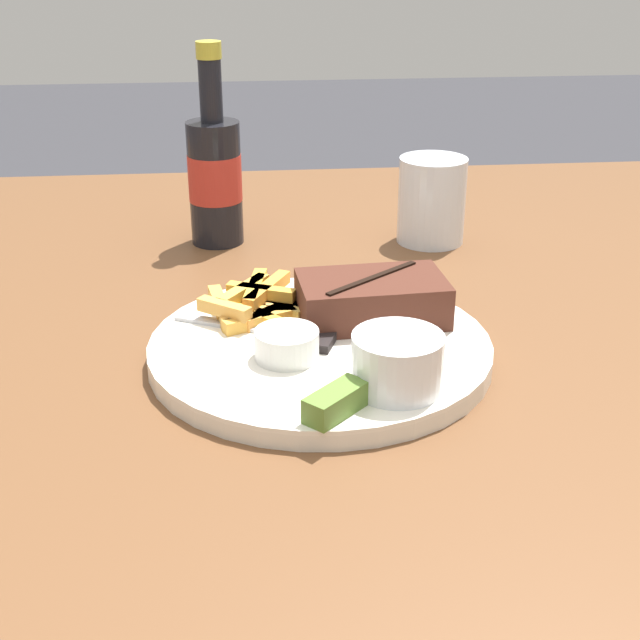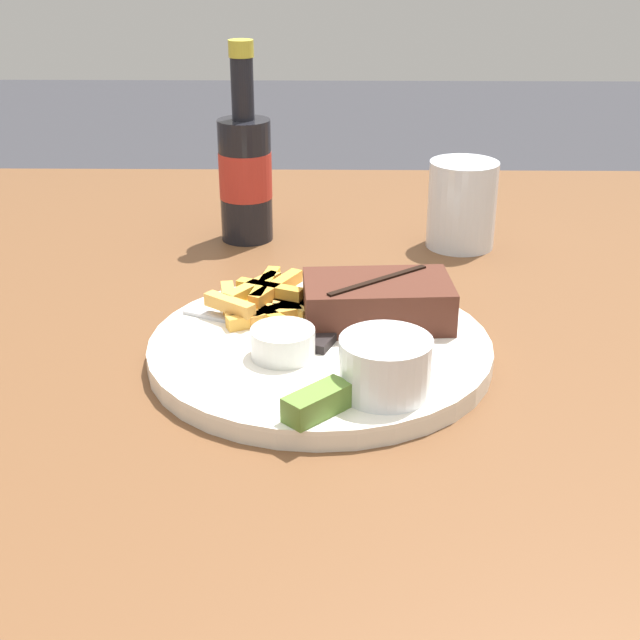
% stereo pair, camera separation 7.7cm
% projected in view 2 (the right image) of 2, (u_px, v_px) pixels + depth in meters
% --- Properties ---
extents(dining_table, '(1.22, 1.27, 0.77)m').
position_uv_depth(dining_table, '(320.00, 432.00, 0.82)').
color(dining_table, brown).
rests_on(dining_table, ground_plane).
extents(dinner_plate, '(0.30, 0.30, 0.02)m').
position_uv_depth(dinner_plate, '(320.00, 350.00, 0.78)').
color(dinner_plate, silver).
rests_on(dinner_plate, dining_table).
extents(steak_portion, '(0.14, 0.09, 0.04)m').
position_uv_depth(steak_portion, '(378.00, 301.00, 0.81)').
color(steak_portion, '#472319').
rests_on(steak_portion, dinner_plate).
extents(fries_pile, '(0.11, 0.11, 0.02)m').
position_uv_depth(fries_pile, '(267.00, 301.00, 0.84)').
color(fries_pile, gold).
rests_on(fries_pile, dinner_plate).
extents(coleslaw_cup, '(0.07, 0.07, 0.05)m').
position_uv_depth(coleslaw_cup, '(386.00, 362.00, 0.69)').
color(coleslaw_cup, white).
rests_on(coleslaw_cup, dinner_plate).
extents(dipping_sauce_cup, '(0.05, 0.05, 0.03)m').
position_uv_depth(dipping_sauce_cup, '(283.00, 341.00, 0.75)').
color(dipping_sauce_cup, silver).
rests_on(dipping_sauce_cup, dinner_plate).
extents(pickle_spear, '(0.05, 0.05, 0.02)m').
position_uv_depth(pickle_spear, '(313.00, 402.00, 0.66)').
color(pickle_spear, '#567A2D').
rests_on(pickle_spear, dinner_plate).
extents(fork_utensil, '(0.13, 0.07, 0.00)m').
position_uv_depth(fork_utensil, '(242.00, 322.00, 0.81)').
color(fork_utensil, '#B7B7BC').
rests_on(fork_utensil, dinner_plate).
extents(knife_utensil, '(0.07, 0.16, 0.01)m').
position_uv_depth(knife_utensil, '(342.00, 322.00, 0.81)').
color(knife_utensil, '#B7B7BC').
rests_on(knife_utensil, dinner_plate).
extents(beer_bottle, '(0.06, 0.06, 0.23)m').
position_uv_depth(beer_bottle, '(245.00, 172.00, 1.05)').
color(beer_bottle, black).
rests_on(beer_bottle, dining_table).
extents(drinking_glass, '(0.08, 0.08, 0.10)m').
position_uv_depth(drinking_glass, '(462.00, 205.00, 1.03)').
color(drinking_glass, silver).
rests_on(drinking_glass, dining_table).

